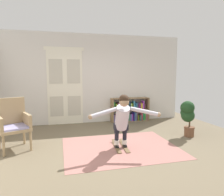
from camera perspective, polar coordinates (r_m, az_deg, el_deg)
The scene contains 9 objects.
ground_plane at distance 4.65m, azimuth 0.82°, elevation -13.76°, with size 7.20×7.20×0.00m, color brown.
back_wall at distance 6.90m, azimuth -4.85°, elevation 5.28°, with size 6.00×0.10×2.90m, color silver.
double_door at distance 6.76m, azimuth -12.80°, elevation 3.23°, with size 1.22×0.05×2.45m.
rug at distance 4.71m, azimuth 2.38°, elevation -13.43°, with size 2.47×1.97×0.01m, color #A16A62.
bookshelf at distance 7.10m, azimuth 4.80°, elevation -3.61°, with size 1.30×0.30×0.80m.
wicker_chair at distance 4.96m, azimuth -25.64°, elevation -6.11°, with size 0.79×0.79×1.10m.
potted_plant at distance 5.69m, azimuth 20.10°, elevation -3.93°, with size 0.42×0.49×0.94m.
skis_pair at distance 4.73m, azimuth 2.31°, elevation -13.09°, with size 0.33×0.77×0.07m.
person_skier at distance 4.36m, azimuth 2.88°, elevation -5.25°, with size 1.47×0.67×1.14m.
Camera 1 is at (-1.14, -4.20, 1.64)m, focal length 33.17 mm.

